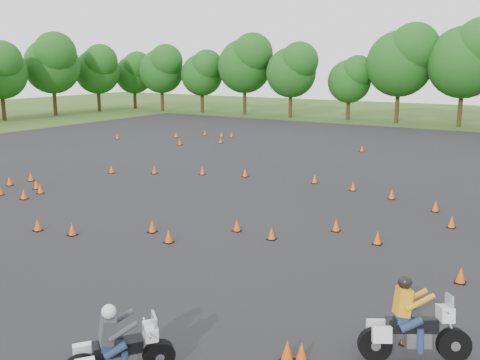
{
  "coord_description": "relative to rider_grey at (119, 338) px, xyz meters",
  "views": [
    {
      "loc": [
        11.76,
        -15.17,
        6.16
      ],
      "look_at": [
        0.0,
        4.0,
        1.2
      ],
      "focal_mm": 40.0,
      "sensor_mm": 36.0,
      "label": 1
    }
  ],
  "objects": [
    {
      "name": "asphalt_pad",
      "position": [
        -4.71,
        14.24,
        -0.85
      ],
      "size": [
        62.0,
        62.0,
        0.0
      ],
      "primitive_type": "plane",
      "color": "black",
      "rests_on": "ground"
    },
    {
      "name": "rider_grey",
      "position": [
        0.0,
        0.0,
        0.0
      ],
      "size": [
        1.86,
        2.16,
        1.7
      ],
      "primitive_type": null,
      "rotation": [
        0.0,
        0.0,
        0.92
      ],
      "color": "#36393C",
      "rests_on": "ground"
    },
    {
      "name": "treeline",
      "position": [
        -3.0,
        43.2,
        3.87
      ],
      "size": [
        86.9,
        32.66,
        10.85
      ],
      "color": "#1A4C15",
      "rests_on": "ground"
    },
    {
      "name": "rider_yellow",
      "position": [
        4.87,
        3.62,
        0.06
      ],
      "size": [
        2.39,
        1.83,
        1.82
      ],
      "primitive_type": null,
      "rotation": [
        0.0,
        0.0,
        0.54
      ],
      "color": "orange",
      "rests_on": "ground"
    },
    {
      "name": "ground",
      "position": [
        -4.71,
        8.24,
        -0.85
      ],
      "size": [
        140.0,
        140.0,
        0.0
      ],
      "primitive_type": "plane",
      "color": "#2D5119",
      "rests_on": "ground"
    },
    {
      "name": "traffic_cones",
      "position": [
        -5.02,
        13.2,
        -0.62
      ],
      "size": [
        36.69,
        32.45,
        0.45
      ],
      "color": "#DF5009",
      "rests_on": "asphalt_pad"
    }
  ]
}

